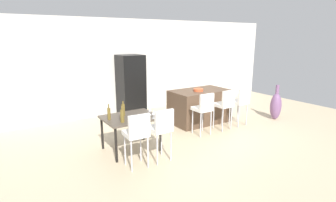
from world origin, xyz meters
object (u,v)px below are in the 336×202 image
object	(u,v)px
bar_chair_right	(241,101)
wine_glass_right	(150,109)
dining_table	(131,120)
wine_glass_left	(121,112)
bar_chair_left	(204,107)
dining_chair_far	(161,127)
kitchen_island	(199,106)
wine_bottle_inner	(109,114)
refrigerator	(131,85)
dining_chair_near	(137,132)
floor_vase	(276,106)
fruit_bowl	(198,90)
bar_chair_middle	(225,103)
wine_bottle_near	(122,116)
wine_glass_middle	(154,112)
wine_bottle_corner	(123,110)

from	to	relation	value
bar_chair_right	wine_glass_right	size ratio (longest dim) A/B	6.03
dining_table	wine_glass_left	xyz separation A→B (m)	(-0.18, 0.04, 0.20)
bar_chair_left	wine_glass_left	size ratio (longest dim) A/B	6.03
dining_chair_far	kitchen_island	bearing A→B (deg)	34.46
wine_bottle_inner	refrigerator	xyz separation A→B (m)	(1.61, 2.37, 0.05)
bar_chair_right	wine_glass_left	xyz separation A→B (m)	(-3.35, 0.19, 0.17)
kitchen_island	dining_table	xyz separation A→B (m)	(-2.45, -0.70, 0.20)
refrigerator	wine_bottle_inner	bearing A→B (deg)	-124.22
bar_chair_left	dining_chair_near	bearing A→B (deg)	-162.83
bar_chair_right	floor_vase	world-z (taller)	bar_chair_right
wine_glass_left	wine_glass_right	world-z (taller)	same
wine_bottle_inner	fruit_bowl	distance (m)	2.83
bar_chair_right	wine_glass_right	world-z (taller)	bar_chair_right
bar_chair_middle	refrigerator	xyz separation A→B (m)	(-1.42, 2.56, 0.22)
bar_chair_middle	dining_chair_near	xyz separation A→B (m)	(-2.83, -0.66, 0.00)
wine_bottle_near	fruit_bowl	distance (m)	2.76
bar_chair_left	dining_chair_far	distance (m)	1.74
dining_chair_far	wine_glass_right	bearing A→B (deg)	77.89
wine_glass_left	wine_glass_middle	xyz separation A→B (m)	(0.53, -0.41, 0.00)
wine_bottle_corner	fruit_bowl	distance (m)	2.47
kitchen_island	floor_vase	distance (m)	2.27
bar_chair_middle	wine_bottle_corner	bearing A→B (deg)	173.97
bar_chair_left	refrigerator	xyz separation A→B (m)	(-0.71, 2.56, 0.22)
bar_chair_middle	dining_table	world-z (taller)	bar_chair_middle
bar_chair_middle	wine_glass_right	world-z (taller)	bar_chair_middle
dining_chair_near	wine_glass_right	bearing A→B (deg)	46.57
bar_chair_right	wine_bottle_inner	size ratio (longest dim) A/B	3.26
wine_glass_right	dining_chair_near	bearing A→B (deg)	-133.43
dining_chair_near	floor_vase	world-z (taller)	dining_chair_near
refrigerator	wine_glass_right	bearing A→B (deg)	-106.70
dining_chair_far	bar_chair_middle	bearing A→B (deg)	15.76
kitchen_island	wine_bottle_near	size ratio (longest dim) A/B	4.96
wine_bottle_corner	floor_vase	xyz separation A→B (m)	(4.58, -0.45, -0.47)
wine_glass_right	wine_bottle_near	bearing A→B (deg)	-168.17
fruit_bowl	bar_chair_left	bearing A→B (deg)	-120.66
bar_chair_right	fruit_bowl	distance (m)	1.17
bar_chair_right	fruit_bowl	size ratio (longest dim) A/B	3.97
bar_chair_right	dining_table	xyz separation A→B (m)	(-3.17, 0.15, -0.03)
bar_chair_middle	dining_chair_far	xyz separation A→B (m)	(-2.33, -0.66, 0.00)
bar_chair_right	wine_glass_left	size ratio (longest dim) A/B	6.03
bar_chair_right	dining_chair_far	xyz separation A→B (m)	(-2.91, -0.66, 0.00)
dining_table	dining_chair_far	world-z (taller)	dining_chair_far
floor_vase	wine_glass_middle	bearing A→B (deg)	-179.35
bar_chair_left	kitchen_island	bearing A→B (deg)	55.83
wine_bottle_corner	wine_glass_right	bearing A→B (deg)	-25.97
refrigerator	fruit_bowl	bearing A→B (deg)	-57.01
dining_table	wine_bottle_near	xyz separation A→B (m)	(-0.29, -0.26, 0.21)
bar_chair_left	bar_chair_right	world-z (taller)	same
wine_glass_left	floor_vase	size ratio (longest dim) A/B	0.17
kitchen_island	wine_glass_right	distance (m)	2.23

